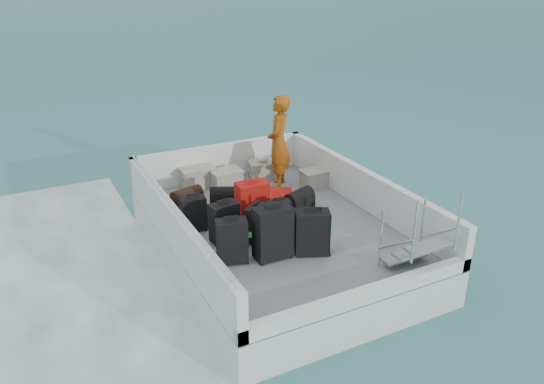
{
  "coord_description": "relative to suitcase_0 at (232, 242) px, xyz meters",
  "views": [
    {
      "loc": [
        -3.66,
        -6.96,
        4.65
      ],
      "look_at": [
        0.18,
        0.5,
        1.0
      ],
      "focal_mm": 35.0,
      "sensor_mm": 36.0,
      "label": 1
    }
  ],
  "objects": [
    {
      "name": "suitcase_0",
      "position": [
        0.0,
        0.0,
        0.0
      ],
      "size": [
        0.49,
        0.36,
        0.68
      ],
      "primitive_type": "cube",
      "rotation": [
        0.0,
        0.0,
        -0.26
      ],
      "color": "black",
      "rests_on": "deck"
    },
    {
      "name": "suitcase_5",
      "position": [
        0.82,
        1.05,
        0.02
      ],
      "size": [
        0.54,
        0.34,
        0.72
      ],
      "primitive_type": "cube",
      "rotation": [
        0.0,
        0.0,
        -0.05
      ],
      "color": "#98160B",
      "rests_on": "deck"
    },
    {
      "name": "crate_1",
      "position": [
        1.01,
        2.63,
        -0.18
      ],
      "size": [
        0.56,
        0.4,
        0.33
      ],
      "primitive_type": "cube",
      "rotation": [
        0.0,
        0.0,
        0.03
      ],
      "color": "gray",
      "rests_on": "deck"
    },
    {
      "name": "suitcase_1",
      "position": [
        0.14,
        0.63,
        -0.02
      ],
      "size": [
        0.46,
        0.3,
        0.65
      ],
      "primitive_type": "cube",
      "rotation": [
        0.0,
        0.0,
        0.11
      ],
      "color": "black",
      "rests_on": "deck"
    },
    {
      "name": "deck_fittings",
      "position": [
        1.46,
        0.43,
        0.03
      ],
      "size": [
        3.6,
        5.0,
        0.9
      ],
      "color": "silver",
      "rests_on": "deck"
    },
    {
      "name": "duffel_2",
      "position": [
        1.71,
        1.04,
        -0.18
      ],
      "size": [
        0.61,
        0.47,
        0.32
      ],
      "primitive_type": null,
      "rotation": [
        0.0,
        0.0,
        0.36
      ],
      "color": "black",
      "rests_on": "deck"
    },
    {
      "name": "suitcase_4",
      "position": [
        0.6,
        0.44,
        -0.05
      ],
      "size": [
        0.46,
        0.42,
        0.59
      ],
      "primitive_type": "cube",
      "rotation": [
        0.0,
        0.0,
        0.61
      ],
      "color": "black",
      "rests_on": "deck"
    },
    {
      "name": "ferry_hull",
      "position": [
        1.11,
        0.75,
        -0.66
      ],
      "size": [
        3.6,
        5.0,
        0.6
      ],
      "primitive_type": "cube",
      "color": "silver",
      "rests_on": "ground"
    },
    {
      "name": "crate_3",
      "position": [
        2.56,
        1.9,
        -0.19
      ],
      "size": [
        0.52,
        0.37,
        0.31
      ],
      "primitive_type": "cube",
      "rotation": [
        0.0,
        0.0,
        0.03
      ],
      "color": "gray",
      "rests_on": "deck"
    },
    {
      "name": "suitcase_7",
      "position": [
        1.05,
        0.54,
        -0.07
      ],
      "size": [
        0.42,
        0.29,
        0.54
      ],
      "primitive_type": "cube",
      "rotation": [
        0.0,
        0.0,
        -0.21
      ],
      "color": "black",
      "rests_on": "deck"
    },
    {
      "name": "white_bag",
      "position": [
        1.87,
        2.77,
        0.07
      ],
      "size": [
        0.24,
        0.24,
        0.18
      ],
      "primitive_type": "ellipsoid",
      "color": "white",
      "rests_on": "crate_2"
    },
    {
      "name": "suitcase_3",
      "position": [
        0.58,
        -0.15,
        0.07
      ],
      "size": [
        0.54,
        0.32,
        0.82
      ],
      "primitive_type": "cube",
      "rotation": [
        0.0,
        0.0,
        -0.01
      ],
      "color": "black",
      "rests_on": "deck"
    },
    {
      "name": "yellow_bag",
      "position": [
        2.11,
        2.95,
        -0.23
      ],
      "size": [
        0.28,
        0.26,
        0.22
      ],
      "primitive_type": "ellipsoid",
      "color": "yellow",
      "rests_on": "deck"
    },
    {
      "name": "suitcase_2",
      "position": [
        -0.14,
        1.23,
        -0.05
      ],
      "size": [
        0.43,
        0.29,
        0.58
      ],
      "primitive_type": "cube",
      "rotation": [
        0.0,
        0.0,
        -0.15
      ],
      "color": "black",
      "rests_on": "deck"
    },
    {
      "name": "deck",
      "position": [
        1.11,
        0.75,
        -0.35
      ],
      "size": [
        3.3,
        4.7,
        0.02
      ],
      "primitive_type": "cube",
      "color": "slate",
      "rests_on": "ferry_hull"
    },
    {
      "name": "suitcase_6",
      "position": [
        1.16,
        -0.3,
        0.01
      ],
      "size": [
        0.58,
        0.47,
        0.7
      ],
      "primitive_type": "cube",
      "rotation": [
        0.0,
        0.0,
        -0.41
      ],
      "color": "black",
      "rests_on": "deck"
    },
    {
      "name": "duffel_0",
      "position": [
        -0.0,
        2.0,
        -0.18
      ],
      "size": [
        0.59,
        0.42,
        0.32
      ],
      "primitive_type": null,
      "rotation": [
        0.0,
        0.0,
        0.26
      ],
      "color": "black",
      "rests_on": "deck"
    },
    {
      "name": "crate_2",
      "position": [
        1.87,
        2.77,
        -0.18
      ],
      "size": [
        0.59,
        0.46,
        0.32
      ],
      "primitive_type": "cube",
      "rotation": [
        0.0,
        0.0,
        -0.21
      ],
      "color": "gray",
      "rests_on": "deck"
    },
    {
      "name": "crate_0",
      "position": [
        0.53,
        2.95,
        -0.16
      ],
      "size": [
        0.61,
        0.42,
        0.37
      ],
      "primitive_type": "cube",
      "rotation": [
        0.0,
        0.0,
        -0.0
      ],
      "color": "gray",
      "rests_on": "deck"
    },
    {
      "name": "suitcase_8",
      "position": [
        1.35,
        1.4,
        -0.19
      ],
      "size": [
        0.89,
        0.76,
        0.3
      ],
      "primitive_type": "cube",
      "rotation": [
        0.0,
        0.0,
        1.17
      ],
      "color": "#98160B",
      "rests_on": "deck"
    },
    {
      "name": "duffel_1",
      "position": [
        0.61,
        1.74,
        -0.18
      ],
      "size": [
        0.6,
        0.49,
        0.32
      ],
      "primitive_type": null,
      "rotation": [
        0.0,
        0.0,
        -0.44
      ],
      "color": "black",
      "rests_on": "deck"
    },
    {
      "name": "passenger",
      "position": [
        1.93,
        2.23,
        0.56
      ],
      "size": [
        0.74,
        0.79,
        1.8
      ],
      "primitive_type": "imported",
      "rotation": [
        0.0,
        0.0,
        -2.21
      ],
      "color": "#C56012",
      "rests_on": "deck"
    },
    {
      "name": "ground",
      "position": [
        1.11,
        0.75,
        -0.96
      ],
      "size": [
        160.0,
        160.0,
        0.0
      ],
      "primitive_type": "plane",
      "color": "#1A595B",
      "rests_on": "ground"
    }
  ]
}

